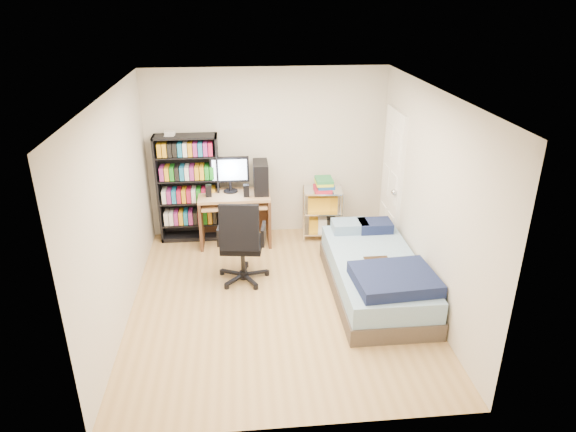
{
  "coord_description": "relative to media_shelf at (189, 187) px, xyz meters",
  "views": [
    {
      "loc": [
        -0.39,
        -5.3,
        3.46
      ],
      "look_at": [
        0.16,
        0.4,
        0.94
      ],
      "focal_mm": 32.0,
      "sensor_mm": 36.0,
      "label": 1
    }
  ],
  "objects": [
    {
      "name": "office_chair",
      "position": [
        0.74,
        -1.34,
        -0.46
      ],
      "size": [
        0.76,
        0.76,
        1.13
      ],
      "rotation": [
        0.0,
        0.0,
        -0.13
      ],
      "color": "black",
      "rests_on": "room"
    },
    {
      "name": "computer_desk",
      "position": [
        0.76,
        -0.16,
        -0.12
      ],
      "size": [
        1.03,
        0.6,
        1.29
      ],
      "color": "tan",
      "rests_on": "room"
    },
    {
      "name": "wire_cart",
      "position": [
        1.97,
        -0.15,
        -0.2
      ],
      "size": [
        0.62,
        0.48,
        0.95
      ],
      "rotation": [
        0.0,
        0.0,
        -0.1
      ],
      "color": "silver",
      "rests_on": "room"
    },
    {
      "name": "bed",
      "position": [
        2.37,
        -1.8,
        -0.56
      ],
      "size": [
        1.05,
        2.1,
        0.6
      ],
      "color": "#50463B",
      "rests_on": "room"
    },
    {
      "name": "door",
      "position": [
        2.89,
        -0.49,
        0.18
      ],
      "size": [
        0.12,
        0.8,
        2.0
      ],
      "color": "white",
      "rests_on": "room"
    },
    {
      "name": "media_shelf",
      "position": [
        0.0,
        0.0,
        0.0
      ],
      "size": [
        0.9,
        0.3,
        1.66
      ],
      "color": "black",
      "rests_on": "room"
    },
    {
      "name": "room",
      "position": [
        1.16,
        -1.84,
        0.43
      ],
      "size": [
        3.58,
        4.08,
        2.58
      ],
      "color": "tan",
      "rests_on": "ground"
    }
  ]
}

